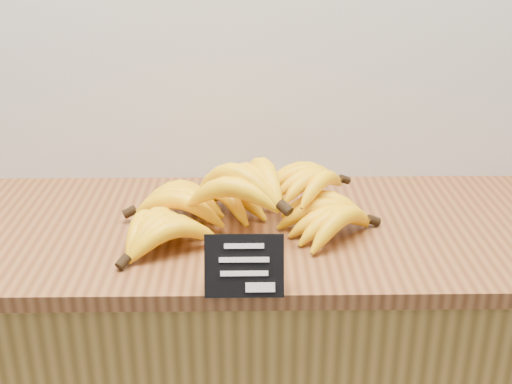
# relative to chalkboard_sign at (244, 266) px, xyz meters

# --- Properties ---
(counter_top) EXTENTS (1.52, 0.54, 0.03)m
(counter_top) POSITION_rel_chalkboard_sign_xyz_m (0.02, 0.26, -0.06)
(counter_top) COLOR brown
(counter_top) RESTS_ON counter
(chalkboard_sign) EXTENTS (0.13, 0.04, 0.10)m
(chalkboard_sign) POSITION_rel_chalkboard_sign_xyz_m (0.00, 0.00, 0.00)
(chalkboard_sign) COLOR black
(chalkboard_sign) RESTS_ON counter_top
(banana_pile) EXTENTS (0.55, 0.37, 0.13)m
(banana_pile) POSITION_rel_chalkboard_sign_xyz_m (-0.01, 0.24, 0.00)
(banana_pile) COLOR yellow
(banana_pile) RESTS_ON counter_top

